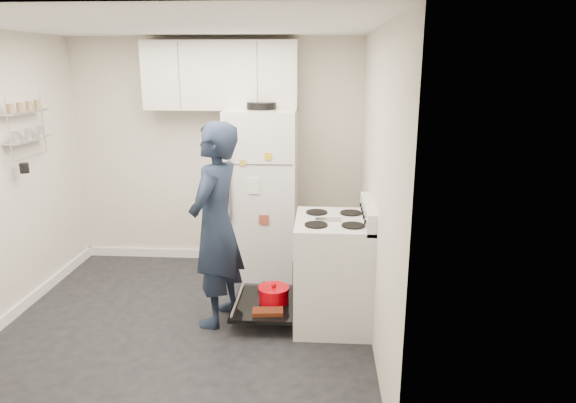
# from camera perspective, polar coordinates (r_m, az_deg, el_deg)

# --- Properties ---
(room) EXTENTS (3.21, 3.21, 2.51)m
(room) POSITION_cam_1_polar(r_m,az_deg,el_deg) (4.33, -12.24, 1.17)
(room) COLOR black
(room) RESTS_ON ground
(electric_range) EXTENTS (0.66, 0.76, 1.10)m
(electric_range) POSITION_cam_1_polar(r_m,az_deg,el_deg) (4.52, 4.85, -7.83)
(electric_range) COLOR silver
(electric_range) RESTS_ON ground
(open_oven_door) EXTENTS (0.55, 0.72, 0.22)m
(open_oven_door) POSITION_cam_1_polar(r_m,az_deg,el_deg) (4.67, -2.19, -10.85)
(open_oven_door) COLOR black
(open_oven_door) RESTS_ON ground
(refrigerator) EXTENTS (0.72, 0.74, 1.84)m
(refrigerator) POSITION_cam_1_polar(r_m,az_deg,el_deg) (5.46, -2.84, 0.99)
(refrigerator) COLOR white
(refrigerator) RESTS_ON ground
(upper_cabinets) EXTENTS (1.60, 0.33, 0.70)m
(upper_cabinets) POSITION_cam_1_polar(r_m,az_deg,el_deg) (5.54, -7.44, 13.73)
(upper_cabinets) COLOR silver
(upper_cabinets) RESTS_ON room
(wall_shelf_rack) EXTENTS (0.14, 0.60, 0.61)m
(wall_shelf_rack) POSITION_cam_1_polar(r_m,az_deg,el_deg) (5.26, -27.06, 7.50)
(wall_shelf_rack) COLOR #B2B2B7
(wall_shelf_rack) RESTS_ON room
(person) EXTENTS (0.57, 0.73, 1.77)m
(person) POSITION_cam_1_polar(r_m,az_deg,el_deg) (4.42, -8.01, -2.66)
(person) COLOR #192338
(person) RESTS_ON ground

